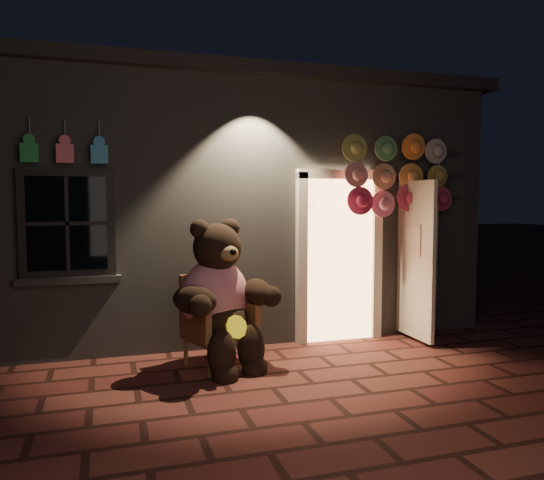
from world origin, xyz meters
name	(u,v)px	position (x,y,z in m)	size (l,w,h in m)	color
ground	(273,388)	(0.00, 0.00, 0.00)	(60.00, 60.00, 0.00)	#5C2B23
shop_building	(201,205)	(0.00, 3.99, 1.74)	(7.30, 5.95, 3.51)	slate
wicker_armchair	(216,320)	(-0.37, 0.91, 0.49)	(0.83, 0.80, 0.99)	#926138
teddy_bear	(220,298)	(-0.35, 0.78, 0.75)	(1.16, 1.09, 1.69)	#C1143B
hat_rack	(400,176)	(2.11, 1.28, 2.11)	(1.71, 0.22, 2.64)	#59595E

